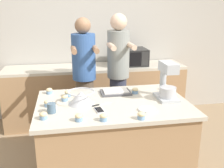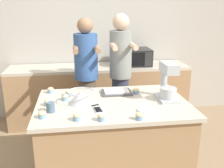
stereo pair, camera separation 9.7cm
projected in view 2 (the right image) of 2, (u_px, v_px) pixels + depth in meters
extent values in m
cube|color=#B2ADA3|center=(97.00, 35.00, 4.31)|extent=(10.00, 0.06, 2.70)
cube|color=#A87F56|center=(113.00, 142.00, 2.83)|extent=(1.49, 0.97, 0.84)
cube|color=beige|center=(113.00, 104.00, 2.70)|extent=(1.55, 1.03, 0.04)
cube|color=#A87F56|center=(99.00, 95.00, 4.24)|extent=(2.80, 0.60, 0.87)
cube|color=beige|center=(99.00, 67.00, 4.11)|extent=(2.80, 0.60, 0.04)
cylinder|color=brown|center=(88.00, 111.00, 3.55)|extent=(0.24, 0.24, 0.92)
cylinder|color=#335693|center=(86.00, 57.00, 3.33)|extent=(0.30, 0.30, 0.58)
sphere|color=#936B4C|center=(85.00, 25.00, 3.22)|extent=(0.20, 0.20, 0.20)
cylinder|color=#936B4C|center=(76.00, 49.00, 3.12)|extent=(0.06, 0.34, 0.06)
cylinder|color=#936B4C|center=(97.00, 49.00, 3.15)|extent=(0.06, 0.34, 0.06)
cylinder|color=#33384C|center=(120.00, 109.00, 3.61)|extent=(0.22, 0.22, 0.92)
cylinder|color=gray|center=(121.00, 54.00, 3.39)|extent=(0.29, 0.29, 0.61)
sphere|color=#DBB293|center=(121.00, 22.00, 3.27)|extent=(0.21, 0.21, 0.21)
cylinder|color=#DBB293|center=(113.00, 46.00, 3.17)|extent=(0.06, 0.34, 0.06)
cylinder|color=#DBB293|center=(133.00, 46.00, 3.20)|extent=(0.06, 0.34, 0.06)
cube|color=#B2B7BC|center=(167.00, 98.00, 2.77)|extent=(0.20, 0.30, 0.03)
cylinder|color=#B2B7BC|center=(164.00, 81.00, 2.83)|extent=(0.07, 0.07, 0.27)
cube|color=#B2B7BC|center=(169.00, 68.00, 2.66)|extent=(0.13, 0.26, 0.10)
cylinder|color=#BCBCC1|center=(168.00, 93.00, 2.71)|extent=(0.17, 0.17, 0.11)
cone|color=#BCBCC1|center=(81.00, 97.00, 2.64)|extent=(0.26, 0.26, 0.13)
torus|color=#BCBCC1|center=(81.00, 91.00, 2.62)|extent=(0.27, 0.27, 0.01)
cube|color=#4C4C51|center=(116.00, 92.00, 2.95)|extent=(0.33, 0.22, 0.02)
cube|color=white|center=(116.00, 91.00, 2.94)|extent=(0.27, 0.18, 0.02)
cube|color=black|center=(133.00, 57.00, 4.14)|extent=(0.54, 0.40, 0.26)
cube|color=black|center=(133.00, 60.00, 3.94)|extent=(0.37, 0.01, 0.21)
cube|color=#2D2D2D|center=(148.00, 59.00, 3.97)|extent=(0.11, 0.01, 0.21)
cube|color=silver|center=(98.00, 110.00, 2.48)|extent=(0.09, 0.15, 0.01)
cube|color=black|center=(98.00, 109.00, 2.48)|extent=(0.08, 0.14, 0.00)
cylinder|color=slate|center=(51.00, 107.00, 2.44)|extent=(0.08, 0.08, 0.09)
cylinder|color=white|center=(146.00, 110.00, 2.47)|extent=(0.16, 0.16, 0.02)
cube|color=#BCBCC1|center=(105.00, 103.00, 2.66)|extent=(0.14, 0.07, 0.01)
cube|color=black|center=(95.00, 105.00, 2.60)|extent=(0.08, 0.05, 0.01)
cylinder|color=#759EC6|center=(65.00, 99.00, 2.74)|extent=(0.07, 0.07, 0.04)
ellipsoid|color=beige|center=(65.00, 96.00, 2.74)|extent=(0.07, 0.07, 0.04)
cylinder|color=#759EC6|center=(69.00, 94.00, 2.88)|extent=(0.07, 0.07, 0.04)
ellipsoid|color=beige|center=(69.00, 92.00, 2.87)|extent=(0.07, 0.07, 0.04)
cylinder|color=#759EC6|center=(48.00, 104.00, 2.60)|extent=(0.07, 0.07, 0.04)
ellipsoid|color=beige|center=(48.00, 101.00, 2.59)|extent=(0.07, 0.07, 0.04)
cylinder|color=#759EC6|center=(101.00, 119.00, 2.27)|extent=(0.07, 0.07, 0.04)
ellipsoid|color=beige|center=(101.00, 116.00, 2.26)|extent=(0.07, 0.07, 0.04)
cylinder|color=#759EC6|center=(77.00, 118.00, 2.27)|extent=(0.07, 0.07, 0.04)
ellipsoid|color=beige|center=(77.00, 115.00, 2.26)|extent=(0.07, 0.07, 0.04)
cylinder|color=#759EC6|center=(139.00, 118.00, 2.29)|extent=(0.07, 0.07, 0.04)
ellipsoid|color=beige|center=(139.00, 115.00, 2.28)|extent=(0.07, 0.07, 0.04)
cylinder|color=#759EC6|center=(136.00, 92.00, 2.94)|extent=(0.07, 0.07, 0.04)
ellipsoid|color=beige|center=(136.00, 90.00, 2.93)|extent=(0.07, 0.07, 0.04)
cylinder|color=#759EC6|center=(51.00, 91.00, 2.97)|extent=(0.07, 0.07, 0.04)
ellipsoid|color=beige|center=(50.00, 89.00, 2.96)|extent=(0.07, 0.07, 0.04)
cylinder|color=#759EC6|center=(167.00, 89.00, 3.06)|extent=(0.07, 0.07, 0.04)
ellipsoid|color=beige|center=(167.00, 87.00, 3.05)|extent=(0.07, 0.07, 0.04)
cylinder|color=#759EC6|center=(42.00, 116.00, 2.32)|extent=(0.07, 0.07, 0.04)
ellipsoid|color=beige|center=(42.00, 113.00, 2.31)|extent=(0.07, 0.07, 0.04)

